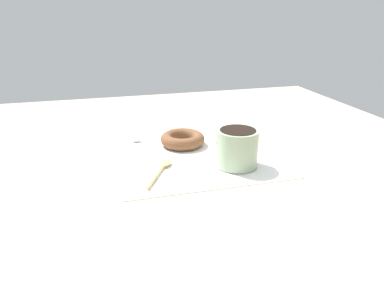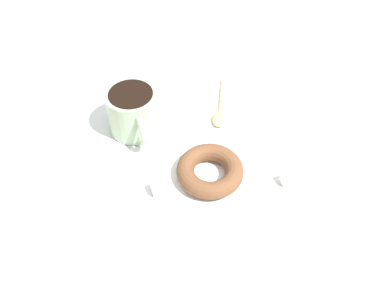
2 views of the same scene
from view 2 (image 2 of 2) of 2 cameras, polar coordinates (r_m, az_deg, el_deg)
ground_plane at (r=70.13cm, az=0.22°, el=0.07°), size 120.00×120.00×2.00cm
napkin at (r=67.20cm, az=0.00°, el=-1.23°), size 34.02×34.02×0.30cm
coffee_cup at (r=68.69cm, az=-7.86°, el=4.34°), size 11.02×8.12×7.36cm
donut at (r=63.12cm, az=2.41°, el=-3.56°), size 9.97×9.97×2.66cm
spoon at (r=72.96cm, az=3.77°, el=4.21°), size 11.82×7.11×0.90cm
sugar_cube at (r=61.88cm, az=-4.60°, el=-5.87°), size 1.77×1.77×1.77cm
sugar_cube_extra at (r=64.31cm, az=12.45°, el=-4.60°), size 1.52×1.52×1.52cm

